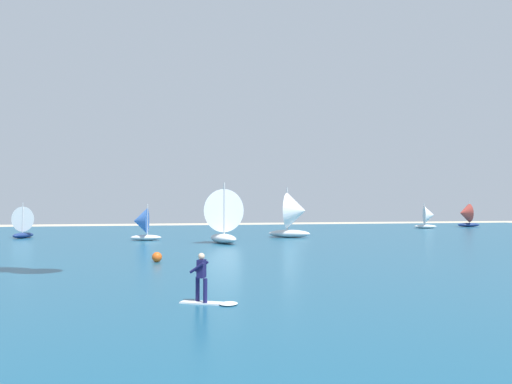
# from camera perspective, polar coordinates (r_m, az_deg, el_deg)

# --- Properties ---
(ocean) EXTENTS (160.00, 90.00, 0.10)m
(ocean) POSITION_cam_1_polar(r_m,az_deg,el_deg) (49.88, -8.24, -5.68)
(ocean) COLOR navy
(ocean) RESTS_ON ground
(kitesurfer) EXTENTS (1.98, 1.45, 1.67)m
(kitesurfer) POSITION_cam_1_polar(r_m,az_deg,el_deg) (16.35, -5.84, -10.93)
(kitesurfer) COLOR white
(kitesurfer) RESTS_ON ocean
(sailboat_far_left) EXTENTS (3.22, 2.79, 3.65)m
(sailboat_far_left) POSITION_cam_1_polar(r_m,az_deg,el_deg) (49.60, -13.38, -3.67)
(sailboat_far_left) COLOR silver
(sailboat_far_left) RESTS_ON ocean
(sailboat_mid_right) EXTENTS (4.06, 3.55, 4.58)m
(sailboat_mid_right) POSITION_cam_1_polar(r_m,az_deg,el_deg) (93.15, 23.53, -2.51)
(sailboat_mid_right) COLOR navy
(sailboat_mid_right) RESTS_ON ocean
(sailboat_trailing) EXTENTS (4.98, 4.56, 5.53)m
(sailboat_trailing) POSITION_cam_1_polar(r_m,az_deg,el_deg) (53.16, 4.63, -2.68)
(sailboat_trailing) COLOR silver
(sailboat_trailing) RESTS_ON ocean
(sailboat_heeled_over) EXTENTS (3.64, 3.26, 4.10)m
(sailboat_heeled_over) POSITION_cam_1_polar(r_m,az_deg,el_deg) (82.96, 19.72, -2.79)
(sailboat_heeled_over) COLOR silver
(sailboat_heeled_over) RESTS_ON ocean
(sailboat_leading) EXTENTS (4.30, 4.95, 5.60)m
(sailboat_leading) POSITION_cam_1_polar(r_m,az_deg,el_deg) (44.99, -4.23, -2.76)
(sailboat_leading) COLOR silver
(sailboat_leading) RESTS_ON ocean
(sailboat_near_shore) EXTENTS (3.05, 3.40, 3.84)m
(sailboat_near_shore) POSITION_cam_1_polar(r_m,az_deg,el_deg) (58.36, -25.55, -3.20)
(sailboat_near_shore) COLOR navy
(sailboat_near_shore) RESTS_ON ocean
(marker_buoy) EXTENTS (0.60, 0.60, 0.60)m
(marker_buoy) POSITION_cam_1_polar(r_m,az_deg,el_deg) (29.33, -11.63, -7.55)
(marker_buoy) COLOR #E55919
(marker_buoy) RESTS_ON ocean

